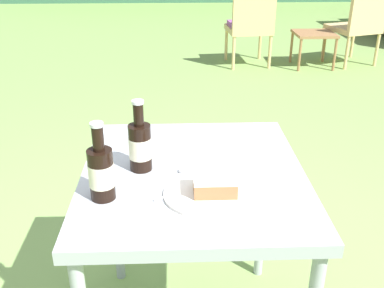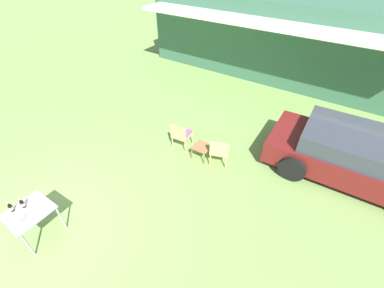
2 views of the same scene
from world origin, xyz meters
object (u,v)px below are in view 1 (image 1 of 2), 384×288
wicker_chair_plain (358,24)px  cola_bottle_near (140,145)px  wicker_chair_cushioned (250,25)px  cola_bottle_far (101,172)px  garden_side_table (314,37)px  cake_on_plate (210,189)px  patio_table (193,193)px

wicker_chair_plain → cola_bottle_near: size_ratio=3.47×
wicker_chair_cushioned → cola_bottle_far: cola_bottle_far is taller
wicker_chair_cushioned → wicker_chair_plain: same height
garden_side_table → cake_on_plate: cake_on_plate is taller
cake_on_plate → cola_bottle_far: (-0.31, 0.00, 0.06)m
wicker_chair_cushioned → cake_on_plate: 4.21m
wicker_chair_cushioned → garden_side_table: 0.76m
patio_table → cake_on_plate: 0.19m
garden_side_table → cola_bottle_far: 4.47m
garden_side_table → cola_bottle_near: bearing=-114.2°
wicker_chair_plain → patio_table: wicker_chair_plain is taller
patio_table → cola_bottle_far: size_ratio=3.35×
patio_table → wicker_chair_cushioned: bearing=78.3°
wicker_chair_plain → cola_bottle_far: size_ratio=3.47×
cola_bottle_near → cola_bottle_far: bearing=-120.0°
garden_side_table → patio_table: (-1.57, -3.90, 0.32)m
cola_bottle_near → wicker_chair_cushioned: bearing=75.9°
patio_table → cola_bottle_far: cola_bottle_far is taller
cola_bottle_far → wicker_chair_plain: bearing=60.1°
garden_side_table → cake_on_plate: size_ratio=1.87×
wicker_chair_plain → cola_bottle_far: cola_bottle_far is taller
cake_on_plate → garden_side_table: bearing=69.3°
patio_table → cake_on_plate: size_ratio=3.29×
wicker_chair_cushioned → wicker_chair_plain: (1.27, -0.02, 0.00)m
cake_on_plate → cola_bottle_far: cola_bottle_far is taller
patio_table → cake_on_plate: cake_on_plate is taller
wicker_chair_plain → cake_on_plate: (-2.05, -4.11, 0.30)m
cola_bottle_near → cola_bottle_far: 0.20m
wicker_chair_cushioned → cola_bottle_far: bearing=70.3°
wicker_chair_plain → cola_bottle_near: 4.55m
cake_on_plate → cola_bottle_far: size_ratio=1.02×
cola_bottle_near → garden_side_table: bearing=65.8°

